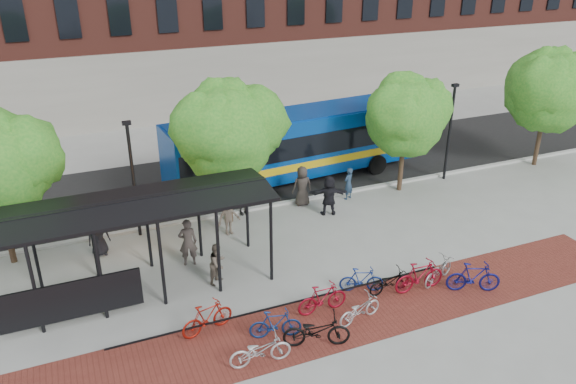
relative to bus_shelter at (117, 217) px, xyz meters
name	(u,v)px	position (x,y,z in m)	size (l,w,h in m)	color
ground	(322,242)	(8.13, 0.48, -3.00)	(160.00, 160.00, 0.00)	#9E9E99
asphalt_street	(257,174)	(8.13, 8.48, -2.99)	(160.00, 8.00, 0.01)	black
curb	(286,203)	(8.13, 4.48, -2.94)	(160.00, 0.25, 0.12)	#B7B7B2
brick_strip	(333,321)	(6.13, -4.52, -3.00)	(24.00, 3.00, 0.01)	maroon
bike_rack_rail	(287,315)	(4.83, -3.62, -3.00)	(12.00, 0.05, 0.95)	black
bus_shelter	(117,217)	(0.00, 0.00, 0.00)	(10.60, 3.07, 3.60)	black
tree_b	(228,127)	(5.23, 3.83, 1.46)	(5.15, 4.20, 6.47)	#382619
tree_c	(407,112)	(14.22, 3.83, 1.06)	(4.66, 3.80, 5.92)	#382619
tree_d	(550,86)	(23.23, 3.83, 1.47)	(5.39, 4.40, 6.55)	#382619
lamp_post_left	(133,176)	(1.13, 4.08, -0.25)	(0.35, 0.20, 5.12)	black
lamp_post_right	(450,129)	(17.13, 4.08, -0.25)	(0.35, 0.20, 5.12)	black
bus	(294,142)	(9.73, 7.17, -0.91)	(13.66, 4.05, 3.64)	#083B94
bike_1	(207,318)	(2.09, -3.44, -2.45)	(0.52, 1.84, 1.11)	#9E190E
bike_2	(260,350)	(3.15, -5.52, -2.49)	(0.67, 1.92, 1.01)	#BBBBBE
bike_3	(275,324)	(4.03, -4.56, -2.49)	(0.48, 1.70, 1.02)	navy
bike_4	(317,331)	(5.07, -5.42, -2.44)	(0.74, 2.13, 1.12)	black
bike_5	(322,298)	(6.01, -3.92, -2.45)	(0.52, 1.83, 1.10)	maroon
bike_6	(360,309)	(6.94, -4.85, -2.54)	(0.61, 1.75, 0.92)	#BEBDC0
bike_7	(362,280)	(7.85, -3.36, -2.51)	(0.46, 1.62, 0.97)	navy
bike_8	(390,282)	(8.76, -3.80, -2.55)	(0.59, 1.70, 0.89)	black
bike_9	(420,276)	(9.82, -4.12, -2.40)	(0.57, 2.00, 1.20)	maroon
bike_10	(438,271)	(10.80, -3.92, -2.53)	(0.63, 1.80, 0.94)	#9B9B9D
bike_11	(473,277)	(11.58, -4.92, -2.41)	(0.55, 1.95, 1.17)	navy
pedestrian_0	(98,235)	(-0.61, 3.03, -2.12)	(0.86, 0.56, 1.76)	black
pedestrian_1	(188,242)	(2.54, 0.89, -2.01)	(0.72, 0.47, 1.98)	#3F3632
pedestrian_3	(229,217)	(4.73, 2.65, -2.17)	(1.08, 0.62, 1.67)	brown
pedestrian_4	(243,198)	(5.90, 4.28, -2.17)	(0.97, 0.40, 1.66)	#282828
pedestrian_5	(329,195)	(9.56, 2.71, -2.04)	(1.78, 0.57, 1.92)	black
pedestrian_6	(302,186)	(8.83, 4.10, -2.02)	(0.95, 0.62, 1.95)	#36302B
pedestrian_7	(348,184)	(11.19, 3.84, -2.19)	(0.59, 0.39, 1.62)	#223751
pedestrian_8	(218,264)	(3.24, -0.78, -2.20)	(0.78, 0.61, 1.60)	brown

